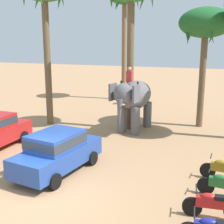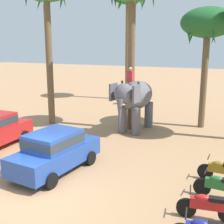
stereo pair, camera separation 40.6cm
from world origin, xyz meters
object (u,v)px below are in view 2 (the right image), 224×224
Objects in this scene: elephant_with_mahout at (135,98)px; motorcycle_far_in_row at (220,186)px; car_sedan_foreground at (55,150)px; motorcycle_fourth_in_row at (207,206)px; motorcycle_end_of_row at (222,170)px; palm_tree_leaning_seaward at (208,26)px.

motorcycle_far_in_row is at bearing -49.42° from elephant_with_mahout.
motorcycle_fourth_in_row is at bearing -9.22° from car_sedan_foreground.
car_sedan_foreground is 2.35× the size of motorcycle_end_of_row.
palm_tree_leaning_seaward reaches higher than elephant_with_mahout.
motorcycle_end_of_row is at bearing -76.07° from palm_tree_leaning_seaward.
motorcycle_far_in_row is 0.25× the size of palm_tree_leaning_seaward.
motorcycle_far_in_row is 10.87m from palm_tree_leaning_seaward.
motorcycle_end_of_row is at bearing 93.21° from motorcycle_far_in_row.
motorcycle_far_in_row is at bearing 80.79° from motorcycle_fourth_in_row.
car_sedan_foreground is 6.40m from motorcycle_far_in_row.
palm_tree_leaning_seaward is (-1.73, 10.49, 5.74)m from motorcycle_fourth_in_row.
motorcycle_fourth_in_row is 1.48m from motorcycle_far_in_row.
palm_tree_leaning_seaward is (3.57, 2.56, 4.21)m from elephant_with_mahout.
palm_tree_leaning_seaward reaches higher than motorcycle_fourth_in_row.
motorcycle_end_of_row is (5.46, -5.07, -1.53)m from elephant_with_mahout.
motorcycle_end_of_row is at bearing -42.88° from elephant_with_mahout.
palm_tree_leaning_seaward is at bearing 99.39° from motorcycle_fourth_in_row.
motorcycle_far_in_row and motorcycle_end_of_row have the same top height.
car_sedan_foreground is 2.35× the size of motorcycle_far_in_row.
elephant_with_mahout reaches higher than car_sedan_foreground.
elephant_with_mahout is 8.65m from motorcycle_far_in_row.
motorcycle_end_of_row is 0.25× the size of palm_tree_leaning_seaward.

